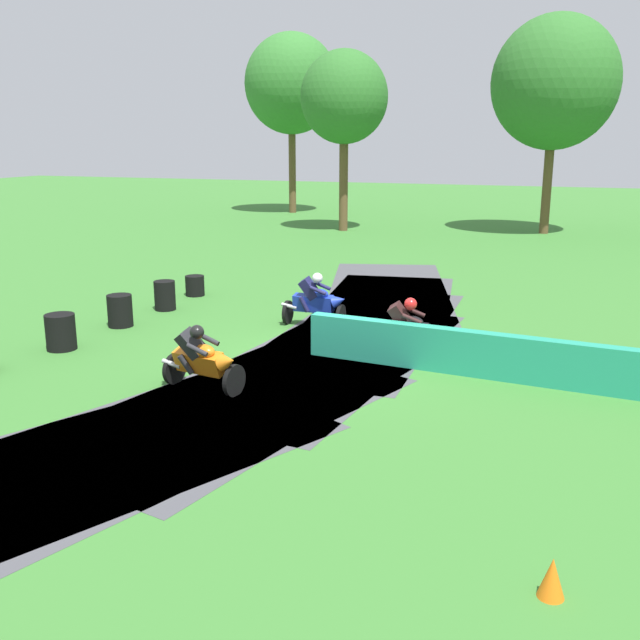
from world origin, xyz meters
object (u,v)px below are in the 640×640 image
(tire_stack_extra_a, at_px, (195,286))
(motorcycle_chase_black, at_px, (408,330))
(tire_stack_mid_a, at_px, (61,332))
(traffic_cone, at_px, (552,578))
(tire_stack_mid_b, at_px, (120,311))
(tire_stack_far, at_px, (165,295))
(motorcycle_lead_orange, at_px, (202,359))
(motorcycle_trailing_blue, at_px, (316,301))

(tire_stack_extra_a, bearing_deg, motorcycle_chase_black, -28.78)
(tire_stack_mid_a, xyz_separation_m, traffic_cone, (10.66, -5.55, -0.18))
(tire_stack_mid_b, distance_m, tire_stack_far, 1.93)
(motorcycle_lead_orange, relative_size, tire_stack_extra_a, 2.84)
(motorcycle_trailing_blue, distance_m, tire_stack_extra_a, 5.15)
(tire_stack_far, bearing_deg, traffic_cone, -42.37)
(motorcycle_trailing_blue, xyz_separation_m, tire_stack_far, (-4.51, 0.28, -0.26))
(motorcycle_lead_orange, bearing_deg, motorcycle_chase_black, 46.45)
(tire_stack_mid_b, bearing_deg, tire_stack_extra_a, 91.06)
(motorcycle_lead_orange, relative_size, tire_stack_mid_b, 2.13)
(tire_stack_extra_a, height_order, traffic_cone, tire_stack_extra_a)
(tire_stack_mid_a, bearing_deg, tire_stack_mid_b, 89.29)
(motorcycle_lead_orange, xyz_separation_m, motorcycle_chase_black, (3.08, 3.24, 0.02))
(tire_stack_mid_a, distance_m, tire_stack_far, 4.08)
(motorcycle_chase_black, height_order, tire_stack_far, motorcycle_chase_black)
(tire_stack_mid_b, relative_size, tire_stack_far, 1.00)
(motorcycle_lead_orange, distance_m, motorcycle_trailing_blue, 5.16)
(motorcycle_trailing_blue, height_order, tire_stack_far, motorcycle_trailing_blue)
(motorcycle_lead_orange, distance_m, traffic_cone, 7.63)
(motorcycle_chase_black, distance_m, tire_stack_far, 7.60)
(motorcycle_chase_black, distance_m, motorcycle_trailing_blue, 3.36)
(tire_stack_mid_a, xyz_separation_m, tire_stack_far, (0.11, 4.08, 0.00))
(motorcycle_trailing_blue, relative_size, tire_stack_extra_a, 2.80)
(tire_stack_mid_a, bearing_deg, motorcycle_trailing_blue, 39.43)
(motorcycle_lead_orange, height_order, tire_stack_mid_b, motorcycle_lead_orange)
(motorcycle_chase_black, distance_m, traffic_cone, 8.14)
(tire_stack_mid_a, bearing_deg, tire_stack_extra_a, 90.42)
(tire_stack_mid_a, bearing_deg, motorcycle_chase_black, 14.35)
(motorcycle_lead_orange, distance_m, tire_stack_far, 6.87)
(motorcycle_lead_orange, distance_m, tire_stack_extra_a, 8.52)
(tire_stack_mid_b, bearing_deg, tire_stack_mid_a, -90.71)
(motorcycle_trailing_blue, bearing_deg, motorcycle_lead_orange, -93.47)
(tire_stack_far, xyz_separation_m, traffic_cone, (10.56, -9.63, -0.18))
(traffic_cone, bearing_deg, motorcycle_chase_black, 113.80)
(motorcycle_lead_orange, xyz_separation_m, traffic_cone, (6.36, -4.20, -0.41))
(tire_stack_mid_a, height_order, tire_stack_extra_a, tire_stack_mid_a)
(tire_stack_extra_a, bearing_deg, tire_stack_far, -85.36)
(motorcycle_trailing_blue, height_order, traffic_cone, motorcycle_trailing_blue)
(traffic_cone, bearing_deg, tire_stack_mid_b, 144.09)
(motorcycle_lead_orange, distance_m, tire_stack_mid_b, 5.54)
(tire_stack_far, bearing_deg, motorcycle_trailing_blue, -3.62)
(tire_stack_mid_b, xyz_separation_m, tire_stack_extra_a, (-0.07, 3.81, -0.10))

